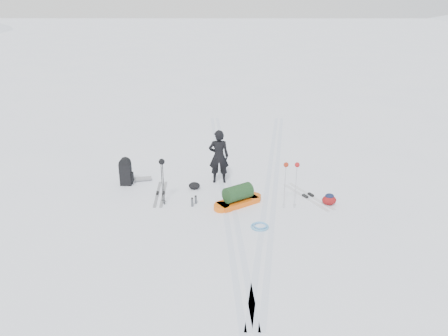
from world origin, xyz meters
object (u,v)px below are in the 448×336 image
at_px(skier, 219,157).
at_px(pulk_sled, 238,197).
at_px(ski_poles_black, 162,167).
at_px(expedition_rucksack, 128,172).

xyz_separation_m(skier, pulk_sled, (0.55, -1.55, -0.61)).
bearing_deg(ski_poles_black, expedition_rucksack, 132.39).
distance_m(skier, pulk_sled, 1.76).
height_order(expedition_rucksack, ski_poles_black, ski_poles_black).
xyz_separation_m(skier, expedition_rucksack, (-2.74, -0.19, -0.44)).
relative_size(skier, expedition_rucksack, 1.87).
bearing_deg(expedition_rucksack, pulk_sled, -20.70).
bearing_deg(pulk_sled, ski_poles_black, 144.66).
relative_size(expedition_rucksack, ski_poles_black, 0.67).
xyz_separation_m(pulk_sled, expedition_rucksack, (-3.29, 1.36, 0.18)).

